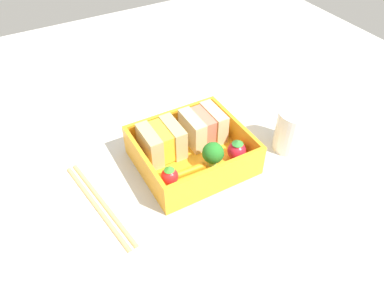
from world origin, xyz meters
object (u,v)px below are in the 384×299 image
Objects in this scene: sandwich_left at (162,141)px; chopstick_pair at (99,203)px; drinking_glass at (293,130)px; broccoli_floret at (213,153)px; strawberry_far_left at (237,150)px; strawberry_left at (170,176)px; carrot_stick_far_left at (190,170)px; sandwich_center_left at (203,126)px.

sandwich_left is 0.32× the size of chopstick_pair.
drinking_glass reaches higher than sandwich_left.
drinking_glass is (31.37, -3.58, 3.18)cm from chopstick_pair.
strawberry_far_left is at bearing -6.65° from broccoli_floret.
strawberry_far_left is at bearing -34.42° from sandwich_left.
chopstick_pair is at bearing 168.86° from strawberry_left.
broccoli_floret is (5.47, -6.03, -0.09)cm from sandwich_left.
sandwich_left is 1.88× the size of strawberry_left.
drinking_glass reaches higher than carrot_stick_far_left.
strawberry_left is at bearing -106.26° from sandwich_left.
sandwich_left is at bearing 145.58° from strawberry_far_left.
carrot_stick_far_left is 7.84cm from strawberry_far_left.
sandwich_left is 6.38cm from carrot_stick_far_left.
strawberry_far_left is (11.25, -0.48, 0.19)cm from strawberry_left.
carrot_stick_far_left is at bearing -73.19° from sandwich_left.
sandwich_left reaches higher than chopstick_pair.
strawberry_far_left is at bearing 173.70° from drinking_glass.
strawberry_far_left is (7.74, -0.70, 1.08)cm from carrot_stick_far_left.
drinking_glass reaches higher than strawberry_far_left.
chopstick_pair is at bearing -168.18° from sandwich_center_left.
strawberry_far_left is at bearing -5.16° from carrot_stick_far_left.
broccoli_floret is (-1.85, -6.03, -0.09)cm from sandwich_center_left.
broccoli_floret is 17.79cm from chopstick_pair.
chopstick_pair is (-21.39, 2.48, -2.44)cm from strawberry_far_left.
carrot_stick_far_left is at bearing 174.20° from drinking_glass.
carrot_stick_far_left is at bearing -7.44° from chopstick_pair.
drinking_glass is at bearing -6.51° from chopstick_pair.
drinking_glass reaches higher than chopstick_pair.
carrot_stick_far_left is at bearing -133.80° from sandwich_center_left.
chopstick_pair is (-17.37, 2.01, -3.27)cm from broccoli_floret.
sandwich_left is at bearing 73.74° from strawberry_left.
sandwich_center_left is 6.31cm from broccoli_floret.
carrot_stick_far_left is (3.51, 0.21, -0.89)cm from strawberry_left.
carrot_stick_far_left reaches higher than chopstick_pair.
sandwich_center_left reaches higher than chopstick_pair.
strawberry_left is 10.58cm from chopstick_pair.
broccoli_floret is at bearing -107.01° from sandwich_center_left.
broccoli_floret is at bearing -47.79° from sandwich_left.
sandwich_left is 1.68× the size of strawberry_far_left.
chopstick_pair is at bearing -161.32° from sandwich_left.
sandwich_center_left is 14.34cm from drinking_glass.
sandwich_left is at bearing 18.68° from chopstick_pair.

